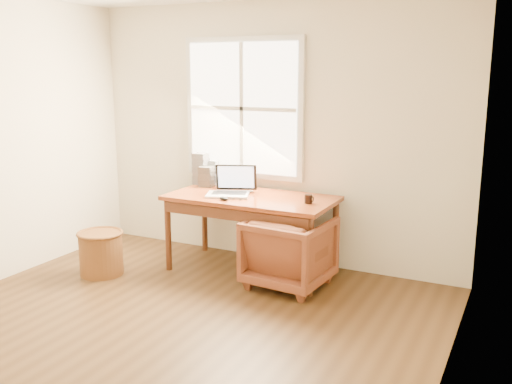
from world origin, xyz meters
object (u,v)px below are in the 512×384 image
wicker_stool (101,254)px  coffee_mug (308,199)px  armchair (289,252)px  cd_stack_a (213,172)px  laptop (228,180)px  desk (251,198)px

wicker_stool → coffee_mug: size_ratio=5.06×
armchair → coffee_mug: coffee_mug is taller
wicker_stool → armchair: bearing=17.0°
cd_stack_a → armchair: bearing=-26.4°
coffee_mug → laptop: bearing=-154.4°
armchair → cd_stack_a: size_ratio=2.85×
laptop → coffee_mug: (0.80, 0.06, -0.12)m
cd_stack_a → coffee_mug: bearing=-17.5°
desk → armchair: size_ratio=2.25×
coffee_mug → desk: bearing=-161.6°
laptop → coffee_mug: 0.81m
armchair → desk: bearing=-17.4°
desk → coffee_mug: 0.60m
coffee_mug → wicker_stool: bearing=-137.9°
laptop → wicker_stool: bearing=-170.1°
wicker_stool → laptop: size_ratio=0.94×
armchair → coffee_mug: size_ratio=8.77×
armchair → cd_stack_a: 1.37m
armchair → laptop: 0.91m
laptop → desk: bearing=1.8°
desk → laptop: (-0.21, -0.09, 0.18)m
wicker_stool → coffee_mug: (1.85, 0.70, 0.59)m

